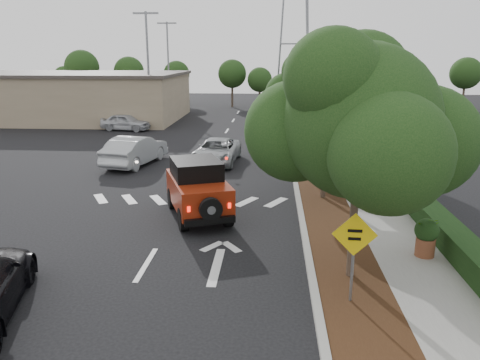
{
  "coord_description": "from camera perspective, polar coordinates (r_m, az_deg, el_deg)",
  "views": [
    {
      "loc": [
        3.48,
        -11.92,
        5.74
      ],
      "look_at": [
        2.46,
        3.0,
        1.72
      ],
      "focal_mm": 35.0,
      "sensor_mm": 36.0,
      "label": 1
    }
  ],
  "objects": [
    {
      "name": "sidewalk",
      "position": [
        24.91,
        13.11,
        1.48
      ],
      "size": [
        2.0,
        70.0,
        0.12
      ],
      "primitive_type": "cube",
      "color": "gray",
      "rests_on": "ground"
    },
    {
      "name": "red_jeep",
      "position": [
        17.1,
        -5.26,
        -0.93
      ],
      "size": [
        2.95,
        4.22,
        2.07
      ],
      "rotation": [
        0.0,
        0.0,
        0.35
      ],
      "color": "black",
      "rests_on": "ground"
    },
    {
      "name": "commercial_building",
      "position": [
        46.38,
        -21.23,
        9.43
      ],
      "size": [
        22.0,
        12.0,
        4.0
      ],
      "primitive_type": "cube",
      "color": "gray",
      "rests_on": "ground"
    },
    {
      "name": "speed_hump_sign",
      "position": [
        11.09,
        13.71,
        -7.78
      ],
      "size": [
        1.03,
        0.11,
        2.19
      ],
      "rotation": [
        0.0,
        0.0,
        -0.06
      ],
      "color": "slate",
      "rests_on": "ground"
    },
    {
      "name": "street_tree_mid",
      "position": [
        19.41,
        10.03,
        -2.38
      ],
      "size": [
        3.2,
        3.2,
        5.32
      ],
      "primitive_type": null,
      "color": "black",
      "rests_on": "ground"
    },
    {
      "name": "transmission_tower",
      "position": [
        60.25,
        6.39,
        9.5
      ],
      "size": [
        7.0,
        4.0,
        28.0
      ],
      "primitive_type": null,
      "color": "slate",
      "rests_on": "ground"
    },
    {
      "name": "silver_suv_ahead",
      "position": [
        25.45,
        -2.88,
        3.51
      ],
      "size": [
        2.51,
        4.86,
        1.31
      ],
      "primitive_type": "imported",
      "rotation": [
        0.0,
        0.0,
        -0.07
      ],
      "color": "#A2A5A9",
      "rests_on": "ground"
    },
    {
      "name": "planting_strip",
      "position": [
        24.67,
        8.75,
        1.57
      ],
      "size": [
        1.8,
        70.0,
        0.12
      ],
      "primitive_type": "cube",
      "color": "black",
      "rests_on": "ground"
    },
    {
      "name": "parked_suv",
      "position": [
        37.67,
        -13.8,
        6.87
      ],
      "size": [
        4.05,
        2.2,
        1.31
      ],
      "primitive_type": "imported",
      "rotation": [
        0.0,
        0.0,
        1.39
      ],
      "color": "#B6B8BE",
      "rests_on": "ground"
    },
    {
      "name": "street_tree_near",
      "position": [
        12.95,
        13.2,
        -11.67
      ],
      "size": [
        3.8,
        3.8,
        5.92
      ],
      "primitive_type": null,
      "color": "black",
      "rests_on": "ground"
    },
    {
      "name": "street_tree_far",
      "position": [
        25.66,
        8.57,
        1.96
      ],
      "size": [
        3.4,
        3.4,
        5.62
      ],
      "primitive_type": null,
      "color": "black",
      "rests_on": "ground"
    },
    {
      "name": "curb",
      "position": [
        24.61,
        6.43,
        1.65
      ],
      "size": [
        0.2,
        70.0,
        0.15
      ],
      "primitive_type": "cube",
      "color": "#9E9B93",
      "rests_on": "ground"
    },
    {
      "name": "light_pole_b",
      "position": [
        51.43,
        -8.52,
        8.48
      ],
      "size": [
        2.0,
        0.22,
        9.0
      ],
      "primitive_type": null,
      "color": "slate",
      "rests_on": "ground"
    },
    {
      "name": "silver_sedan_oncoming",
      "position": [
        25.68,
        -12.65,
        3.56
      ],
      "size": [
        2.6,
        5.01,
        1.57
      ],
      "primitive_type": "imported",
      "rotation": [
        0.0,
        0.0,
        2.94
      ],
      "color": "#A5A9AD",
      "rests_on": "ground"
    },
    {
      "name": "hedge",
      "position": [
        25.1,
        16.31,
        2.16
      ],
      "size": [
        0.8,
        70.0,
        0.8
      ],
      "primitive_type": "cube",
      "color": "black",
      "rests_on": "ground"
    },
    {
      "name": "ground",
      "position": [
        13.68,
        -11.37,
        -10.07
      ],
      "size": [
        120.0,
        120.0,
        0.0
      ],
      "primitive_type": "plane",
      "color": "black",
      "rests_on": "ground"
    },
    {
      "name": "light_pole_a",
      "position": [
        39.63,
        -10.77,
        6.46
      ],
      "size": [
        2.0,
        0.22,
        9.0
      ],
      "primitive_type": null,
      "color": "slate",
      "rests_on": "ground"
    },
    {
      "name": "terracotta_planter",
      "position": [
        14.43,
        21.78,
        -6.09
      ],
      "size": [
        0.68,
        0.68,
        1.19
      ],
      "rotation": [
        0.0,
        0.0,
        -0.05
      ],
      "color": "brown",
      "rests_on": "ground"
    }
  ]
}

